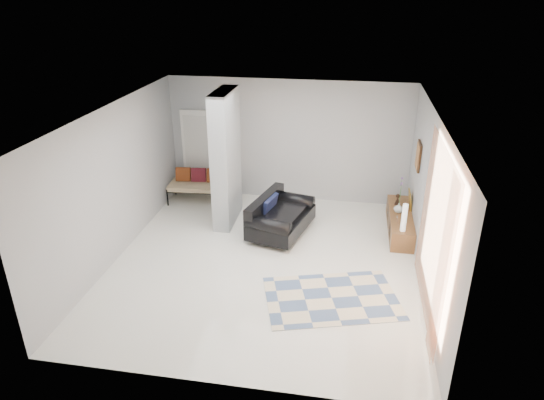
# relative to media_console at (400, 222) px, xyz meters

# --- Properties ---
(floor) EXTENTS (6.00, 6.00, 0.00)m
(floor) POSITION_rel_media_console_xyz_m (-2.52, -1.70, -0.20)
(floor) COLOR white
(floor) RESTS_ON ground
(ceiling) EXTENTS (6.00, 6.00, 0.00)m
(ceiling) POSITION_rel_media_console_xyz_m (-2.52, -1.70, 2.60)
(ceiling) COLOR white
(ceiling) RESTS_ON wall_back
(wall_back) EXTENTS (6.00, 0.00, 6.00)m
(wall_back) POSITION_rel_media_console_xyz_m (-2.52, 1.30, 1.20)
(wall_back) COLOR #AFB1B4
(wall_back) RESTS_ON ground
(wall_front) EXTENTS (6.00, 0.00, 6.00)m
(wall_front) POSITION_rel_media_console_xyz_m (-2.52, -4.70, 1.20)
(wall_front) COLOR #AFB1B4
(wall_front) RESTS_ON ground
(wall_left) EXTENTS (0.00, 6.00, 6.00)m
(wall_left) POSITION_rel_media_console_xyz_m (-5.27, -1.70, 1.20)
(wall_left) COLOR #AFB1B4
(wall_left) RESTS_ON ground
(wall_right) EXTENTS (0.00, 6.00, 6.00)m
(wall_right) POSITION_rel_media_console_xyz_m (0.23, -1.70, 1.20)
(wall_right) COLOR #AFB1B4
(wall_right) RESTS_ON ground
(partition_column) EXTENTS (0.35, 1.20, 2.80)m
(partition_column) POSITION_rel_media_console_xyz_m (-3.62, -0.10, 1.20)
(partition_column) COLOR #9FA3A5
(partition_column) RESTS_ON floor
(hallway_door) EXTENTS (0.85, 0.06, 2.04)m
(hallway_door) POSITION_rel_media_console_xyz_m (-4.62, 1.26, 0.82)
(hallway_door) COLOR white
(hallway_door) RESTS_ON floor
(curtain) EXTENTS (0.00, 2.55, 2.55)m
(curtain) POSITION_rel_media_console_xyz_m (0.15, -2.85, 1.25)
(curtain) COLOR orange
(curtain) RESTS_ON wall_right
(wall_art) EXTENTS (0.04, 0.45, 0.55)m
(wall_art) POSITION_rel_media_console_xyz_m (0.20, -0.00, 1.45)
(wall_art) COLOR #351E0E
(wall_art) RESTS_ON wall_right
(media_console) EXTENTS (0.45, 1.87, 0.80)m
(media_console) POSITION_rel_media_console_xyz_m (0.00, 0.00, 0.00)
(media_console) COLOR brown
(media_console) RESTS_ON floor
(loveseat) EXTENTS (1.29, 1.77, 0.76)m
(loveseat) POSITION_rel_media_console_xyz_m (-2.46, -0.49, 0.15)
(loveseat) COLOR silver
(loveseat) RESTS_ON floor
(daybed) EXTENTS (1.64, 0.78, 0.77)m
(daybed) POSITION_rel_media_console_xyz_m (-4.45, 0.78, 0.22)
(daybed) COLOR black
(daybed) RESTS_ON floor
(area_rug) EXTENTS (2.43, 1.95, 0.01)m
(area_rug) POSITION_rel_media_console_xyz_m (-1.24, -2.60, -0.20)
(area_rug) COLOR beige
(area_rug) RESTS_ON floor
(cylinder_lamp) EXTENTS (0.10, 0.10, 0.55)m
(cylinder_lamp) POSITION_rel_media_console_xyz_m (-0.02, -0.77, 0.47)
(cylinder_lamp) COLOR beige
(cylinder_lamp) RESTS_ON media_console
(bronze_figurine) EXTENTS (0.12, 0.12, 0.23)m
(bronze_figurine) POSITION_rel_media_console_xyz_m (-0.05, 0.44, 0.31)
(bronze_figurine) COLOR #332016
(bronze_figurine) RESTS_ON media_console
(vase) EXTENTS (0.20, 0.20, 0.20)m
(vase) POSITION_rel_media_console_xyz_m (-0.05, 0.04, 0.30)
(vase) COLOR silver
(vase) RESTS_ON media_console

